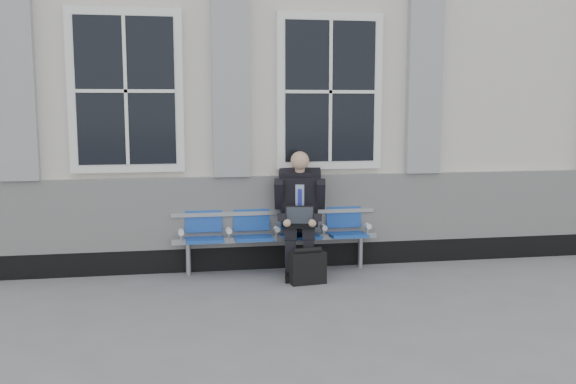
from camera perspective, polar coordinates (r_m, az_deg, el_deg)
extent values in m
plane|color=slate|center=(7.02, 3.55, -9.56)|extent=(70.00, 70.00, 0.00)
cube|color=beige|center=(10.14, -0.98, 7.84)|extent=(14.00, 4.00, 4.20)
cube|color=black|center=(8.37, 1.22, -5.63)|extent=(14.00, 0.10, 0.30)
cube|color=silver|center=(8.24, 1.24, -1.58)|extent=(14.00, 0.08, 0.90)
cube|color=#949699|center=(8.17, -23.14, 9.34)|extent=(0.45, 0.14, 2.40)
cube|color=#949699|center=(7.99, -5.14, 9.97)|extent=(0.45, 0.14, 2.40)
cube|color=#949699|center=(8.57, 12.01, 9.68)|extent=(0.45, 0.14, 2.40)
cube|color=white|center=(8.00, -14.20, 8.69)|extent=(1.35, 0.10, 1.95)
cube|color=black|center=(7.95, -14.23, 8.70)|extent=(1.15, 0.02, 1.75)
cube|color=white|center=(8.21, 3.70, 8.88)|extent=(1.35, 0.10, 1.95)
cube|color=black|center=(8.16, 3.78, 8.89)|extent=(1.15, 0.02, 1.75)
cube|color=#9EA0A3|center=(8.08, -1.05, -4.15)|extent=(2.60, 0.07, 0.07)
cube|color=#9EA0A3|center=(8.14, -1.18, -1.84)|extent=(2.60, 0.05, 0.05)
cylinder|color=#9EA0A3|center=(8.04, -8.85, -5.94)|extent=(0.06, 0.06, 0.39)
cylinder|color=#9EA0A3|center=(8.37, 6.45, -5.36)|extent=(0.06, 0.06, 0.39)
cube|color=#13419F|center=(7.91, -7.43, -4.25)|extent=(0.46, 0.42, 0.07)
cube|color=#13419F|center=(8.07, -7.52, -2.13)|extent=(0.46, 0.10, 0.40)
cube|color=#13419F|center=(7.96, -3.10, -4.12)|extent=(0.46, 0.42, 0.07)
cube|color=#13419F|center=(8.12, -3.29, -2.02)|extent=(0.46, 0.10, 0.40)
cube|color=#13419F|center=(8.05, 1.16, -3.98)|extent=(0.46, 0.42, 0.07)
cube|color=#13419F|center=(8.21, 0.88, -1.90)|extent=(0.46, 0.10, 0.40)
cube|color=#13419F|center=(8.19, 5.29, -3.81)|extent=(0.46, 0.42, 0.07)
cube|color=#13419F|center=(8.34, 4.94, -1.78)|extent=(0.46, 0.10, 0.40)
cylinder|color=white|center=(7.92, -9.48, -3.55)|extent=(0.07, 0.12, 0.07)
cylinder|color=white|center=(7.94, -5.28, -3.44)|extent=(0.07, 0.12, 0.07)
cylinder|color=white|center=(8.01, -0.99, -3.31)|extent=(0.07, 0.12, 0.07)
cylinder|color=white|center=(8.12, 3.20, -3.16)|extent=(0.07, 0.12, 0.07)
cylinder|color=white|center=(8.27, 7.12, -3.01)|extent=(0.07, 0.12, 0.07)
cube|color=black|center=(7.74, 0.22, -7.52)|extent=(0.17, 0.30, 0.10)
cube|color=black|center=(7.74, 1.83, -7.52)|extent=(0.17, 0.30, 0.10)
cube|color=black|center=(7.75, 0.23, -5.99)|extent=(0.15, 0.16, 0.47)
cube|color=black|center=(7.75, 1.84, -6.00)|extent=(0.15, 0.16, 0.47)
cube|color=black|center=(7.92, 0.26, -3.47)|extent=(0.24, 0.51, 0.15)
cube|color=black|center=(7.92, 1.83, -3.47)|extent=(0.24, 0.51, 0.15)
cube|color=black|center=(8.07, 1.06, -0.69)|extent=(0.52, 0.45, 0.68)
cube|color=#A2B9D5|center=(7.94, 1.05, -0.67)|extent=(0.13, 0.12, 0.38)
cube|color=#2831BB|center=(7.93, 1.05, -0.84)|extent=(0.06, 0.09, 0.32)
cube|color=black|center=(8.00, 1.06, 1.58)|extent=(0.56, 0.35, 0.16)
cylinder|color=tan|center=(7.94, 1.06, 2.08)|extent=(0.12, 0.12, 0.11)
sphere|color=tan|center=(7.86, 1.06, 2.81)|extent=(0.23, 0.23, 0.23)
cube|color=black|center=(7.96, -0.81, -0.18)|extent=(0.17, 0.32, 0.40)
cube|color=black|center=(7.95, 2.92, -0.19)|extent=(0.17, 0.32, 0.40)
cube|color=black|center=(7.80, -0.54, -2.26)|extent=(0.16, 0.35, 0.15)
cube|color=black|center=(7.80, 2.63, -2.27)|extent=(0.16, 0.35, 0.15)
sphere|color=tan|center=(7.66, -0.09, -2.78)|extent=(0.10, 0.10, 0.10)
sphere|color=tan|center=(7.66, 2.17, -2.79)|extent=(0.10, 0.10, 0.10)
cube|color=black|center=(7.75, 1.04, -3.06)|extent=(0.40, 0.31, 0.02)
cube|color=black|center=(7.86, 1.05, -2.08)|extent=(0.37, 0.16, 0.23)
cube|color=black|center=(7.85, 1.05, -2.09)|extent=(0.33, 0.14, 0.19)
cube|color=black|center=(7.58, 1.77, -6.77)|extent=(0.44, 0.23, 0.37)
cylinder|color=black|center=(7.53, 1.78, -5.23)|extent=(0.34, 0.11, 0.07)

